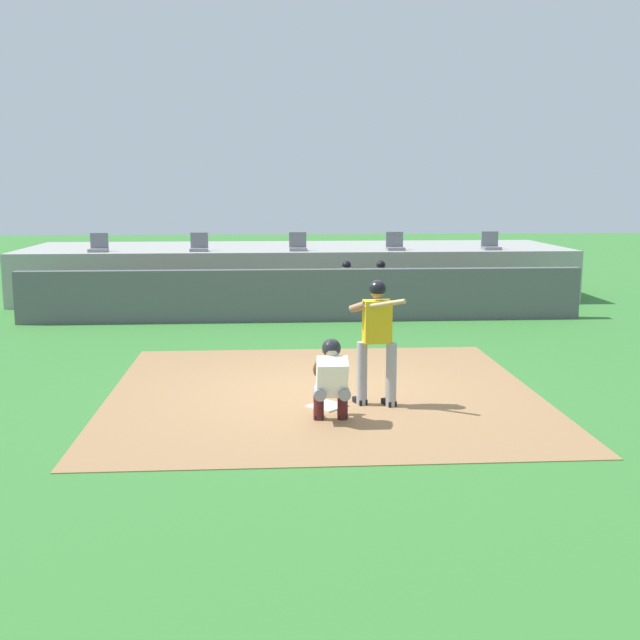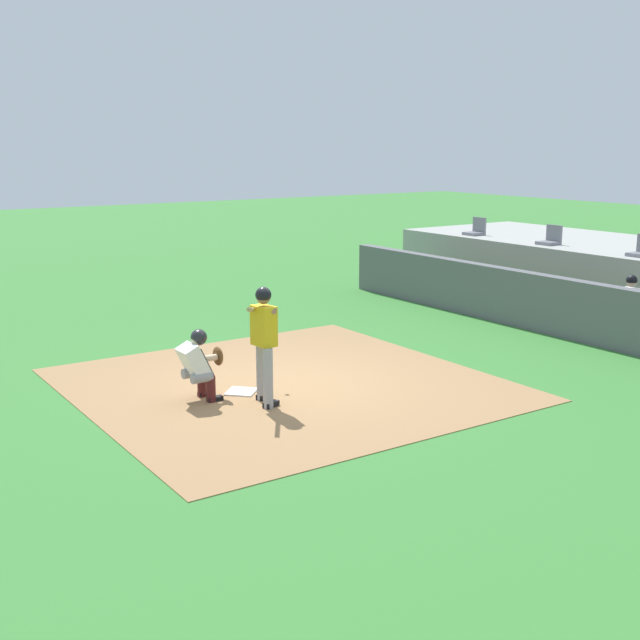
{
  "view_description": "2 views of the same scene",
  "coord_description": "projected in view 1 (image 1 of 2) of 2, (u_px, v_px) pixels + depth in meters",
  "views": [
    {
      "loc": [
        -0.83,
        -11.52,
        3.08
      ],
      "look_at": [
        0.0,
        0.7,
        1.0
      ],
      "focal_mm": 44.27,
      "sensor_mm": 36.0,
      "label": 1
    },
    {
      "loc": [
        10.82,
        -6.58,
        3.85
      ],
      "look_at": [
        0.0,
        0.7,
        1.0
      ],
      "focal_mm": 45.28,
      "sensor_mm": 36.0,
      "label": 2
    }
  ],
  "objects": [
    {
      "name": "stadium_seat_4",
      "position": [
        491.0,
        244.0,
        21.22
      ],
      "size": [
        0.46,
        0.46,
        0.48
      ],
      "color": "slate",
      "rests_on": "stands_platform"
    },
    {
      "name": "dugout_player_1",
      "position": [
        381.0,
        287.0,
        19.15
      ],
      "size": [
        0.49,
        0.7,
        1.3
      ],
      "color": "#939399",
      "rests_on": "ground"
    },
    {
      "name": "stadium_seat_0",
      "position": [
        99.0,
        246.0,
        20.53
      ],
      "size": [
        0.46,
        0.46,
        0.48
      ],
      "color": "slate",
      "rests_on": "stands_platform"
    },
    {
      "name": "stands_platform",
      "position": [
        296.0,
        271.0,
        22.51
      ],
      "size": [
        15.0,
        4.4,
        1.4
      ],
      "primitive_type": "cube",
      "color": "#9E9E99",
      "rests_on": "ground"
    },
    {
      "name": "catcher_crouched",
      "position": [
        331.0,
        377.0,
        10.33
      ],
      "size": [
        0.48,
        1.67,
        1.13
      ],
      "color": "gray",
      "rests_on": "ground"
    },
    {
      "name": "ground_plane",
      "position": [
        323.0,
        393.0,
        11.91
      ],
      "size": [
        80.0,
        80.0,
        0.0
      ],
      "primitive_type": "plane",
      "color": "#387A33"
    },
    {
      "name": "dugout_player_0",
      "position": [
        347.0,
        287.0,
        19.09
      ],
      "size": [
        0.49,
        0.7,
        1.3
      ],
      "color": "#939399",
      "rests_on": "ground"
    },
    {
      "name": "batter_at_plate",
      "position": [
        376.0,
        334.0,
        11.02
      ],
      "size": [
        0.74,
        0.71,
        1.8
      ],
      "color": "#99999E",
      "rests_on": "ground"
    },
    {
      "name": "stadium_seat_1",
      "position": [
        199.0,
        246.0,
        20.7
      ],
      "size": [
        0.46,
        0.46,
        0.48
      ],
      "color": "slate",
      "rests_on": "stands_platform"
    },
    {
      "name": "stadium_seat_2",
      "position": [
        298.0,
        245.0,
        20.88
      ],
      "size": [
        0.46,
        0.46,
        0.48
      ],
      "color": "slate",
      "rests_on": "stands_platform"
    },
    {
      "name": "dugout_bench",
      "position": [
        301.0,
        305.0,
        19.25
      ],
      "size": [
        11.8,
        0.44,
        0.45
      ],
      "primitive_type": "cube",
      "color": "olive",
      "rests_on": "ground"
    },
    {
      "name": "dirt_infield",
      "position": [
        323.0,
        393.0,
        11.91
      ],
      "size": [
        6.4,
        6.4,
        0.01
      ],
      "primitive_type": "cube",
      "color": "#9E754C",
      "rests_on": "ground"
    },
    {
      "name": "dugout_wall",
      "position": [
        303.0,
        295.0,
        18.2
      ],
      "size": [
        13.0,
        0.3,
        1.2
      ],
      "primitive_type": "cube",
      "color": "#59595E",
      "rests_on": "ground"
    },
    {
      "name": "stadium_seat_3",
      "position": [
        395.0,
        245.0,
        21.05
      ],
      "size": [
        0.46,
        0.46,
        0.48
      ],
      "color": "slate",
      "rests_on": "stands_platform"
    },
    {
      "name": "home_plate",
      "position": [
        327.0,
        406.0,
        11.12
      ],
      "size": [
        0.62,
        0.62,
        0.02
      ],
      "primitive_type": "cube",
      "rotation": [
        0.0,
        0.0,
        0.79
      ],
      "color": "white",
      "rests_on": "dirt_infield"
    }
  ]
}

